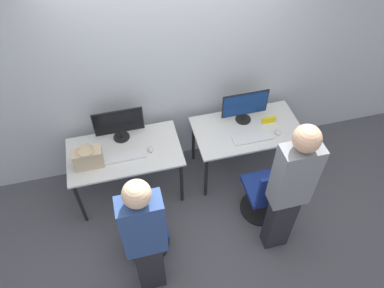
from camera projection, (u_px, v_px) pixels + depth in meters
The scene contains 16 objects.
ground_plane at pixel (195, 200), 4.50m from camera, with size 20.00×20.00×0.00m, color #4C4C51.
wall_back at pixel (176, 65), 3.99m from camera, with size 12.00×0.05×2.80m.
desk_left at pixel (125, 156), 4.13m from camera, with size 1.23×0.69×0.72m.
monitor_left at pixel (119, 124), 4.06m from camera, with size 0.54×0.18×0.40m.
keyboard_left at pixel (125, 156), 4.01m from camera, with size 0.46×0.13×0.02m.
mouse_left at pixel (150, 149), 4.08m from camera, with size 0.06×0.09×0.03m.
office_chair_left at pixel (146, 232), 3.82m from camera, with size 0.48×0.48×0.89m.
person_left at pixel (145, 237), 3.16m from camera, with size 0.36×0.22×1.68m.
desk_right at pixel (247, 133), 4.36m from camera, with size 1.23×0.69×0.72m.
monitor_right at pixel (245, 106), 4.25m from camera, with size 0.54×0.18×0.40m.
keyboard_right at pixel (253, 138), 4.19m from camera, with size 0.46×0.13×0.02m.
mouse_right at pixel (278, 132), 4.25m from camera, with size 0.06×0.09×0.03m.
office_chair_right at pixel (266, 195), 4.12m from camera, with size 0.48×0.48×0.89m.
person_right at pixel (290, 189), 3.42m from camera, with size 0.36×0.23×1.78m.
handbag at pixel (88, 158), 3.86m from camera, with size 0.30×0.18×0.25m.
placard_right at pixel (269, 120), 4.35m from camera, with size 0.16×0.03×0.08m.
Camera 1 is at (-0.65, -2.42, 3.80)m, focal length 35.00 mm.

